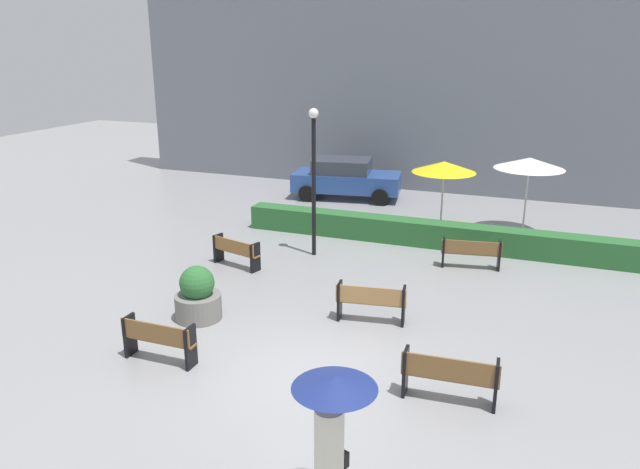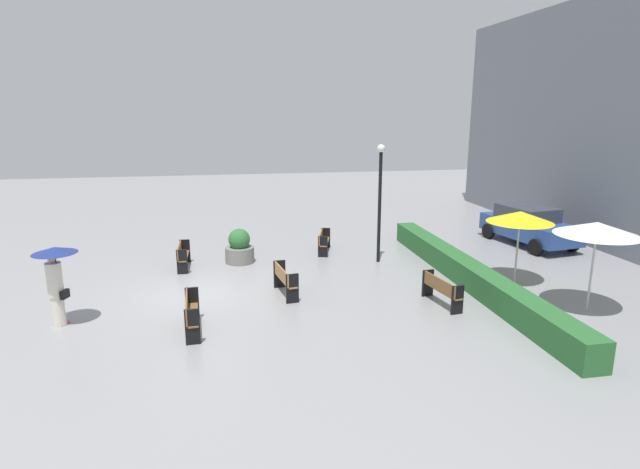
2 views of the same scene
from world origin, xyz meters
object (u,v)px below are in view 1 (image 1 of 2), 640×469
at_px(pedestrian_with_umbrella, 332,427).
at_px(bench_back_row, 471,252).
at_px(bench_mid_center, 371,301).
at_px(bench_near_right, 450,375).
at_px(lamp_post, 314,168).
at_px(patio_umbrella_white, 530,163).
at_px(patio_umbrella_yellow, 444,167).
at_px(parked_car, 346,178).
at_px(bench_far_left, 235,251).
at_px(planter_pot, 198,296).
at_px(bench_near_left, 158,338).

bearing_deg(pedestrian_with_umbrella, bench_back_row, 87.80).
height_order(bench_mid_center, bench_near_right, bench_near_right).
bearing_deg(bench_mid_center, lamp_post, 127.09).
relative_size(bench_back_row, patio_umbrella_white, 0.66).
bearing_deg(lamp_post, patio_umbrella_white, 37.68).
distance_m(patio_umbrella_yellow, patio_umbrella_white, 2.64).
distance_m(bench_mid_center, parked_car, 11.37).
bearing_deg(bench_near_right, patio_umbrella_yellow, 101.19).
xyz_separation_m(pedestrian_with_umbrella, parked_car, (-5.39, 16.47, -0.59)).
xyz_separation_m(bench_back_row, bench_far_left, (-6.10, -2.22, -0.00)).
bearing_deg(bench_back_row, bench_far_left, -159.96).
bearing_deg(planter_pot, bench_far_left, 104.08).
relative_size(bench_near_right, patio_umbrella_yellow, 0.72).
xyz_separation_m(bench_near_left, bench_back_row, (4.94, 7.46, -0.02)).
relative_size(bench_near_right, pedestrian_with_umbrella, 0.80).
xyz_separation_m(bench_far_left, lamp_post, (1.65, 1.72, 2.10)).
bearing_deg(patio_umbrella_yellow, pedestrian_with_umbrella, -85.64).
relative_size(bench_mid_center, patio_umbrella_white, 0.63).
distance_m(bench_mid_center, lamp_post, 5.15).
relative_size(planter_pot, lamp_post, 0.29).
bearing_deg(bench_back_row, bench_mid_center, -110.53).
height_order(bench_mid_center, planter_pot, planter_pot).
relative_size(bench_near_left, bench_far_left, 0.99).
bearing_deg(bench_near_right, bench_back_row, 94.78).
xyz_separation_m(bench_mid_center, bench_far_left, (-4.50, 2.04, -0.04)).
height_order(bench_near_left, bench_near_right, bench_near_right).
distance_m(bench_near_right, patio_umbrella_white, 10.84).
height_order(bench_far_left, lamp_post, lamp_post).
distance_m(bench_far_left, patio_umbrella_white, 9.61).
height_order(bench_far_left, parked_car, parked_car).
height_order(planter_pot, patio_umbrella_white, patio_umbrella_white).
bearing_deg(planter_pot, bench_near_left, -80.31).
relative_size(lamp_post, patio_umbrella_white, 1.70).
relative_size(bench_back_row, parked_car, 0.37).
bearing_deg(patio_umbrella_yellow, bench_far_left, -131.18).
relative_size(bench_back_row, planter_pot, 1.31).
bearing_deg(pedestrian_with_umbrella, patio_umbrella_yellow, 94.36).
height_order(bench_mid_center, parked_car, parked_car).
distance_m(planter_pot, patio_umbrella_white, 11.44).
xyz_separation_m(bench_far_left, bench_near_right, (6.67, -4.63, 0.05)).
distance_m(bench_far_left, lamp_post, 3.18).
bearing_deg(lamp_post, bench_mid_center, -52.91).
relative_size(pedestrian_with_umbrella, parked_car, 0.47).
distance_m(bench_mid_center, bench_back_row, 4.56).
bearing_deg(parked_car, bench_near_right, -64.22).
height_order(bench_mid_center, pedestrian_with_umbrella, pedestrian_with_umbrella).
bearing_deg(patio_umbrella_white, bench_near_right, -93.07).
bearing_deg(bench_back_row, parked_car, 132.54).
bearing_deg(bench_back_row, bench_near_right, -85.22).
distance_m(patio_umbrella_yellow, parked_car, 5.56).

